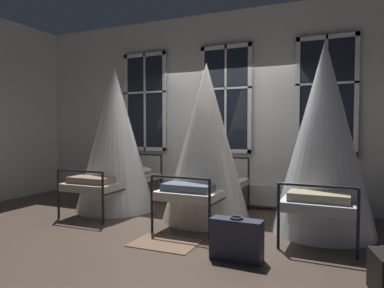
# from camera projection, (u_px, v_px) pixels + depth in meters

# --- Properties ---
(ground) EXTENTS (17.22, 17.22, 0.00)m
(ground) POSITION_uv_depth(u_px,v_px,m) (203.00, 220.00, 5.43)
(ground) COLOR #4C3D33
(back_wall_with_windows) EXTENTS (8.34, 0.10, 3.55)m
(back_wall_with_windows) POSITION_uv_depth(u_px,v_px,m) (228.00, 109.00, 6.48)
(back_wall_with_windows) COLOR silver
(back_wall_with_windows) RESTS_ON ground
(window_bank) EXTENTS (4.38, 0.10, 2.86)m
(window_bank) POSITION_uv_depth(u_px,v_px,m) (226.00, 140.00, 6.40)
(window_bank) COLOR black
(window_bank) RESTS_ON ground
(cot_first) EXTENTS (1.37, 1.89, 2.48)m
(cot_first) POSITION_uv_depth(u_px,v_px,m) (115.00, 141.00, 6.13)
(cot_first) COLOR black
(cot_first) RESTS_ON ground
(cot_second) EXTENTS (1.37, 1.89, 2.43)m
(cot_second) POSITION_uv_depth(u_px,v_px,m) (206.00, 144.00, 5.42)
(cot_second) COLOR black
(cot_second) RESTS_ON ground
(cot_third) EXTENTS (1.37, 1.89, 2.61)m
(cot_third) POSITION_uv_depth(u_px,v_px,m) (324.00, 140.00, 4.74)
(cot_third) COLOR black
(cot_third) RESTS_ON ground
(rug_second) EXTENTS (0.81, 0.57, 0.01)m
(rug_second) POSITION_uv_depth(u_px,v_px,m) (165.00, 243.00, 4.30)
(rug_second) COLOR brown
(rug_second) RESTS_ON ground
(suitcase_dark) EXTENTS (0.57, 0.23, 0.47)m
(suitcase_dark) POSITION_uv_depth(u_px,v_px,m) (236.00, 239.00, 3.77)
(suitcase_dark) COLOR #2D3342
(suitcase_dark) RESTS_ON ground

